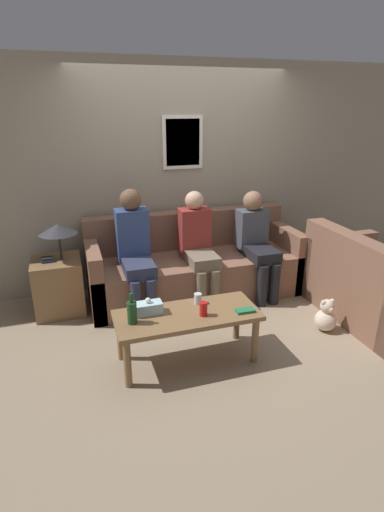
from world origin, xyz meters
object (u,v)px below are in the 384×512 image
(couch_side, at_px, (372,289))
(person_middle, at_px, (198,243))
(wine_bottle, at_px, (132,312))
(person_left, at_px, (135,246))
(drinking_glass, at_px, (198,299))
(coffee_table, at_px, (187,320))
(couch_main, at_px, (194,267))
(person_right, at_px, (256,239))
(teddy_bear, at_px, (326,317))

(couch_side, relative_size, person_middle, 1.12)
(wine_bottle, distance_m, person_left, 1.16)
(drinking_glass, xyz_separation_m, person_middle, (0.33, 0.97, 0.16))
(couch_side, height_order, person_middle, person_middle)
(drinking_glass, relative_size, person_left, 0.07)
(person_left, relative_size, person_middle, 1.06)
(coffee_table, relative_size, person_left, 0.94)
(couch_main, relative_size, person_middle, 1.99)
(couch_side, bearing_deg, couch_main, 54.00)
(person_middle, bearing_deg, person_right, -3.08)
(couch_side, distance_m, person_right, 1.32)
(couch_side, xyz_separation_m, teddy_bear, (-0.60, -0.09, -0.18))
(drinking_glass, distance_m, person_left, 1.06)
(coffee_table, xyz_separation_m, person_left, (-0.23, 1.11, 0.31))
(couch_main, relative_size, teddy_bear, 7.26)
(person_left, bearing_deg, drinking_glass, -68.96)
(person_middle, height_order, person_right, person_middle)
(wine_bottle, xyz_separation_m, person_right, (1.63, 1.09, 0.10))
(couch_main, bearing_deg, couch_side, -36.00)
(drinking_glass, distance_m, person_middle, 1.04)
(person_right, distance_m, teddy_bear, 1.18)
(drinking_glass, xyz_separation_m, person_right, (1.02, 0.93, 0.15))
(coffee_table, height_order, wine_bottle, wine_bottle)
(couch_main, bearing_deg, person_middle, -94.38)
(couch_main, bearing_deg, person_right, -17.42)
(couch_main, height_order, person_right, person_right)
(couch_side, xyz_separation_m, person_right, (-0.89, 0.93, 0.34))
(couch_side, bearing_deg, person_middle, 58.68)
(teddy_bear, bearing_deg, couch_main, 128.27)
(couch_main, xyz_separation_m, person_left, (-0.71, -0.18, 0.39))
(person_left, bearing_deg, person_middle, 0.14)
(drinking_glass, bearing_deg, wine_bottle, -165.33)
(coffee_table, height_order, person_middle, person_middle)
(couch_side, xyz_separation_m, coffee_table, (-2.05, -0.15, 0.07))
(couch_side, relative_size, teddy_bear, 4.11)
(wine_bottle, distance_m, person_right, 1.97)
(person_middle, bearing_deg, drinking_glass, -108.57)
(person_right, height_order, teddy_bear, person_right)
(wine_bottle, bearing_deg, person_right, 33.87)
(person_left, relative_size, person_right, 1.09)
(drinking_glass, relative_size, person_middle, 0.08)
(person_right, bearing_deg, couch_main, 162.58)
(coffee_table, relative_size, person_middle, 0.99)
(drinking_glass, bearing_deg, couch_main, 73.50)
(couch_main, distance_m, person_middle, 0.39)
(couch_main, xyz_separation_m, coffee_table, (-0.48, -1.29, 0.07))
(person_left, distance_m, teddy_bear, 2.06)
(person_middle, bearing_deg, teddy_bear, -46.95)
(couch_side, bearing_deg, drinking_glass, 90.28)
(coffee_table, distance_m, wine_bottle, 0.49)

